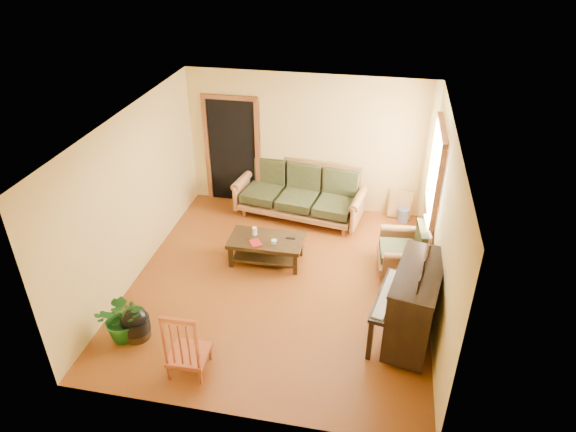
% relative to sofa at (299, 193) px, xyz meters
% --- Properties ---
extents(floor, '(5.00, 5.00, 0.00)m').
position_rel_sofa_xyz_m(floor, '(0.08, -2.05, -0.50)').
color(floor, '#57270B').
rests_on(floor, ground).
extents(doorway, '(1.08, 0.16, 2.05)m').
position_rel_sofa_xyz_m(doorway, '(-1.37, 0.43, 0.52)').
color(doorway, black).
rests_on(doorway, floor).
extents(window, '(0.12, 1.36, 1.46)m').
position_rel_sofa_xyz_m(window, '(2.29, -0.75, 1.00)').
color(window, white).
rests_on(window, right_wall).
extents(sofa, '(2.47, 1.35, 1.00)m').
position_rel_sofa_xyz_m(sofa, '(0.00, 0.00, 0.00)').
color(sofa, brown).
rests_on(sofa, floor).
extents(coffee_table, '(1.19, 0.65, 0.43)m').
position_rel_sofa_xyz_m(coffee_table, '(-0.26, -1.52, -0.29)').
color(coffee_table, black).
rests_on(coffee_table, floor).
extents(armchair, '(0.89, 0.92, 0.85)m').
position_rel_sofa_xyz_m(armchair, '(1.89, -1.32, -0.08)').
color(armchair, brown).
rests_on(armchair, floor).
extents(piano, '(0.99, 1.42, 1.14)m').
position_rel_sofa_xyz_m(piano, '(2.04, -2.91, 0.07)').
color(piano, black).
rests_on(piano, floor).
extents(footstool, '(0.47, 0.47, 0.36)m').
position_rel_sofa_xyz_m(footstool, '(-1.58, -3.57, -0.32)').
color(footstool, black).
rests_on(footstool, floor).
extents(red_chair, '(0.48, 0.53, 1.00)m').
position_rel_sofa_xyz_m(red_chair, '(-0.67, -3.98, 0.00)').
color(red_chair, '#90391A').
rests_on(red_chair, floor).
extents(leaning_frame, '(0.44, 0.15, 0.57)m').
position_rel_sofa_xyz_m(leaning_frame, '(1.87, 0.32, -0.22)').
color(leaning_frame, '#B9963D').
rests_on(leaning_frame, floor).
extents(ceramic_crock, '(0.23, 0.23, 0.25)m').
position_rel_sofa_xyz_m(ceramic_crock, '(1.94, 0.21, -0.38)').
color(ceramic_crock, '#2E418B').
rests_on(ceramic_crock, floor).
extents(potted_plant, '(0.77, 0.72, 0.70)m').
position_rel_sofa_xyz_m(potted_plant, '(-1.72, -3.62, -0.15)').
color(potted_plant, '#175219').
rests_on(potted_plant, floor).
extents(book, '(0.26, 0.27, 0.02)m').
position_rel_sofa_xyz_m(book, '(-0.46, -1.74, -0.06)').
color(book, maroon).
rests_on(book, coffee_table).
extents(candle, '(0.09, 0.09, 0.13)m').
position_rel_sofa_xyz_m(candle, '(-0.47, -1.43, -0.00)').
color(candle, white).
rests_on(candle, coffee_table).
extents(glass_jar, '(0.10, 0.10, 0.06)m').
position_rel_sofa_xyz_m(glass_jar, '(-0.11, -1.62, -0.04)').
color(glass_jar, silver).
rests_on(glass_jar, coffee_table).
extents(remote, '(0.16, 0.04, 0.02)m').
position_rel_sofa_xyz_m(remote, '(0.12, -1.44, -0.06)').
color(remote, black).
rests_on(remote, coffee_table).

